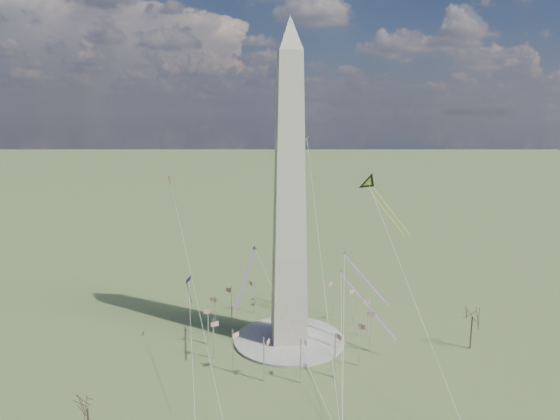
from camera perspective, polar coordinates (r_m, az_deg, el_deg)
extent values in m
plane|color=#475D2E|center=(168.28, 1.03, -14.70)|extent=(2000.00, 2000.00, 0.00)
cylinder|color=#B1A9A1|center=(168.10, 1.04, -14.58)|extent=(36.00, 36.00, 0.80)
pyramid|color=beige|center=(153.17, 1.17, 19.57)|extent=(9.90, 9.90, 10.00)
cylinder|color=white|center=(170.46, 9.95, -12.12)|extent=(0.36, 0.36, 13.00)
cube|color=#B33517|center=(169.62, 9.89, -10.31)|extent=(2.40, 0.08, 1.50)
cylinder|color=white|center=(178.81, 8.45, -10.94)|extent=(0.36, 0.36, 13.00)
cube|color=#B33517|center=(177.87, 8.24, -9.22)|extent=(2.25, 0.99, 1.50)
cylinder|color=white|center=(185.20, 6.08, -10.09)|extent=(0.36, 0.36, 13.00)
cube|color=#B33517|center=(184.02, 5.77, -8.46)|extent=(1.75, 1.75, 1.50)
cylinder|color=white|center=(188.89, 3.18, -9.61)|extent=(0.36, 0.36, 13.00)
cube|color=#B33517|center=(187.36, 2.81, -8.05)|extent=(0.99, 2.25, 1.50)
cylinder|color=white|center=(189.47, 0.07, -9.52)|extent=(0.36, 0.36, 13.00)
cube|color=#B33517|center=(187.55, -0.33, -8.02)|extent=(0.08, 2.40, 1.50)
cylinder|color=white|center=(186.90, -2.95, -9.83)|extent=(0.36, 0.36, 13.00)
cube|color=#B33517|center=(184.55, -3.33, -8.36)|extent=(0.99, 2.25, 1.50)
cylinder|color=white|center=(181.44, -5.55, -10.53)|extent=(0.36, 0.36, 13.00)
cube|color=#B33517|center=(178.70, -5.88, -9.07)|extent=(1.75, 1.75, 1.50)
cylinder|color=white|center=(173.71, -7.42, -11.59)|extent=(0.36, 0.36, 13.00)
cube|color=#B33517|center=(170.64, -7.65, -10.10)|extent=(2.25, 0.99, 1.50)
cylinder|color=white|center=(164.65, -8.21, -12.93)|extent=(0.36, 0.36, 13.00)
cube|color=#B33517|center=(161.37, -8.28, -11.40)|extent=(2.40, 0.08, 1.50)
cylinder|color=white|center=(155.53, -7.60, -14.41)|extent=(0.36, 0.36, 13.00)
cube|color=#B33517|center=(152.22, -7.47, -12.80)|extent=(2.25, 0.99, 1.50)
cylinder|color=white|center=(147.87, -5.41, -15.78)|extent=(0.36, 0.36, 13.00)
cube|color=#B33517|center=(144.73, -5.07, -14.06)|extent=(1.75, 1.75, 1.50)
cylinder|color=white|center=(143.13, -1.86, -16.70)|extent=(0.36, 0.36, 13.00)
cube|color=#B33517|center=(140.37, -1.35, -14.86)|extent=(0.99, 2.25, 1.50)
cylinder|color=white|center=(142.36, 2.38, -16.87)|extent=(0.36, 0.36, 13.00)
cube|color=#B33517|center=(140.13, 2.94, -14.92)|extent=(0.08, 2.40, 1.50)
cylinder|color=white|center=(145.72, 6.30, -16.23)|extent=(0.36, 0.36, 13.00)
cube|color=#B33517|center=(144.05, 6.78, -14.23)|extent=(0.99, 2.25, 1.50)
cylinder|color=white|center=(152.46, 9.04, -15.01)|extent=(0.36, 0.36, 13.00)
cube|color=#B33517|center=(151.25, 9.36, -13.02)|extent=(1.75, 1.75, 1.50)
cylinder|color=white|center=(161.22, 10.24, -13.54)|extent=(0.36, 0.36, 13.00)
cube|color=#B33517|center=(160.29, 10.36, -11.63)|extent=(2.25, 0.99, 1.50)
cylinder|color=#3F2E26|center=(171.79, 21.01, -12.95)|extent=(0.44, 0.44, 10.74)
cube|color=orange|center=(166.19, 12.54, 0.01)|extent=(8.04, 17.05, 12.98)
cube|color=orange|center=(164.61, 11.93, -0.07)|extent=(8.04, 17.05, 12.98)
cube|color=#3B186C|center=(158.07, -10.40, -7.81)|extent=(1.81, 2.98, 2.47)
cube|color=red|center=(159.42, -10.35, -9.20)|extent=(1.47, 2.99, 8.53)
cube|color=red|center=(154.69, 9.84, -7.89)|extent=(10.12, 15.04, 11.02)
cube|color=red|center=(147.08, -4.06, -7.92)|extent=(7.18, 17.56, 11.63)
cube|color=red|center=(162.62, 10.03, -10.76)|extent=(12.88, 19.79, 14.44)
cube|color=red|center=(186.50, -12.51, 3.81)|extent=(1.19, 1.84, 1.48)
cube|color=red|center=(186.71, -12.49, 3.32)|extent=(0.84, 1.23, 3.39)
cube|color=silver|center=(193.63, 3.12, 8.18)|extent=(1.30, 1.94, 1.51)
cube|color=silver|center=(193.72, 3.11, 7.69)|extent=(0.95, 1.21, 3.46)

